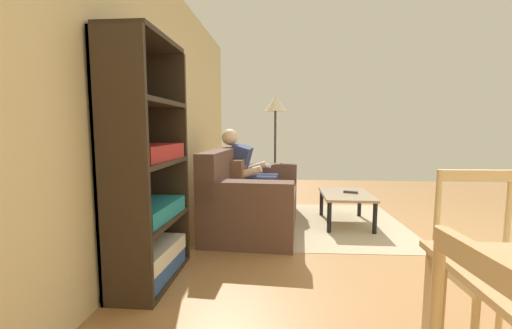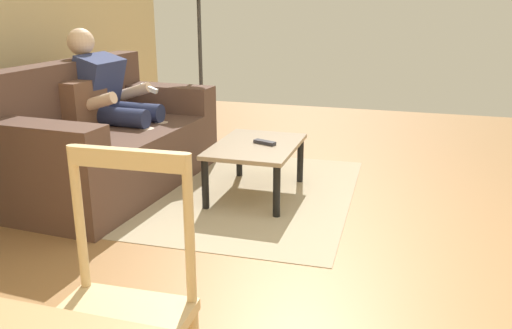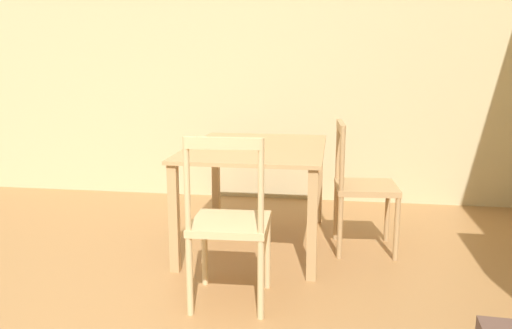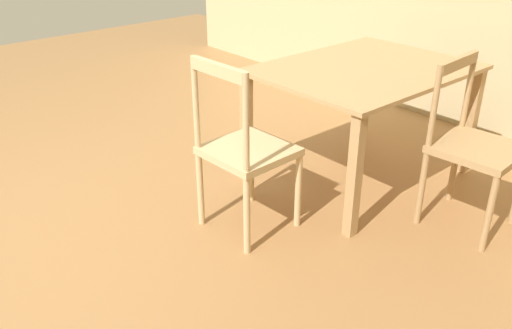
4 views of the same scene
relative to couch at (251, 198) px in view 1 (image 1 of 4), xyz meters
The scene contains 10 objects.
ground_plane 2.22m from the couch, 116.16° to the right, with size 9.12×9.12×0.00m, color #9E7042.
wall_back 1.67m from the couch, 137.19° to the left, with size 7.12×0.12×2.74m, color #D1BC8C.
couch is the anchor object (origin of this frame).
person_lounging 0.37m from the couch, 10.54° to the left, with size 0.61×0.93×1.18m.
coffee_table 1.18m from the couch, 82.99° to the right, with size 0.82×0.59×0.39m.
tv_remote 1.25m from the couch, 82.28° to the right, with size 0.05×0.17×0.02m, color #2D2D38.
bookshelf 1.68m from the couch, 156.50° to the left, with size 0.87×0.36×1.86m.
dining_chair_facing_couch 2.64m from the couch, 147.13° to the right, with size 0.44×0.44×0.97m.
area_rug 1.23m from the couch, 82.99° to the right, with size 2.00×1.40×0.01m, color tan.
floor_lamp 1.74m from the couch, 11.29° to the right, with size 0.36×0.36×1.69m.
Camera 1 is at (-2.93, 1.59, 1.19)m, focal length 22.90 mm.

